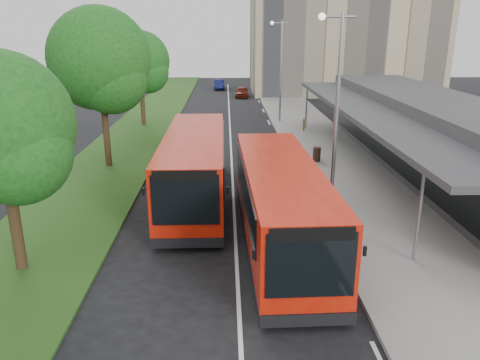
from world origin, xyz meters
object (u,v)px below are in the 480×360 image
object	(u,v)px
litter_bin	(317,154)
bollard	(304,124)
lamp_post_near	(335,101)
tree_far	(140,65)
tree_near	(1,134)
tree_mid	(100,65)
bus_second	(195,167)
car_far	(219,84)
car_near	(242,92)
bus_main	(280,205)
lamp_post_far	(280,65)

from	to	relation	value
litter_bin	bollard	xyz separation A→B (m)	(0.62, 8.60, 0.05)
lamp_post_near	tree_far	bearing A→B (deg)	120.29
tree_near	tree_mid	xyz separation A→B (m)	(-0.00, 12.00, 1.12)
bus_second	car_far	size ratio (longest dim) A/B	2.87
tree_near	car_near	distance (m)	41.42
tree_near	bus_main	distance (m)	9.25
tree_far	litter_bin	distance (m)	17.27
lamp_post_near	lamp_post_far	size ratio (longest dim) A/B	1.00
tree_near	tree_mid	size ratio (longest dim) A/B	0.80
tree_mid	car_far	size ratio (longest dim) A/B	2.31
tree_far	car_far	distance (m)	25.14
car_near	car_far	xyz separation A→B (m)	(-2.70, 7.74, 0.02)
lamp_post_far	bollard	xyz separation A→B (m)	(1.46, -4.06, -4.11)
lamp_post_far	car_near	size ratio (longest dim) A/B	2.26
bus_second	car_near	distance (m)	34.17
bollard	bus_main	bearing A→B (deg)	-101.64
litter_bin	car_near	xyz separation A→B (m)	(-3.39, 28.04, 0.04)
lamp_post_far	bus_main	bearing A→B (deg)	-96.16
tree_mid	lamp_post_near	xyz separation A→B (m)	(11.13, -7.05, -0.92)
tree_far	car_near	world-z (taller)	tree_far
tree_mid	lamp_post_near	world-z (taller)	tree_mid
tree_far	car_near	size ratio (longest dim) A/B	2.10
bus_second	litter_bin	xyz separation A→B (m)	(6.69, 5.96, -1.01)
bus_main	bollard	distance (m)	19.72
tree_near	bollard	bearing A→B (deg)	58.94
bus_second	litter_bin	distance (m)	9.01
car_far	bus_main	bearing A→B (deg)	-87.87
bollard	tree_far	bearing A→B (deg)	166.12
bus_main	car_far	world-z (taller)	bus_main
lamp_post_far	bus_second	size ratio (longest dim) A/B	0.74
lamp_post_near	bus_main	size ratio (longest dim) A/B	0.75
bollard	bus_second	bearing A→B (deg)	-116.66
lamp_post_far	bus_main	world-z (taller)	lamp_post_far
tree_far	car_near	distance (m)	18.92
tree_far	tree_near	bearing A→B (deg)	-90.00
tree_near	tree_mid	distance (m)	12.05
car_far	car_near	bearing A→B (deg)	-71.99
tree_near	lamp_post_near	xyz separation A→B (m)	(11.13, 4.95, 0.19)
bollard	tree_near	bearing A→B (deg)	-121.06
tree_near	litter_bin	xyz separation A→B (m)	(11.96, 12.29, -3.96)
tree_mid	tree_far	world-z (taller)	tree_mid
tree_near	car_far	distance (m)	48.59
bollard	car_far	bearing A→B (deg)	103.88
tree_far	lamp_post_near	xyz separation A→B (m)	(11.13, -19.05, -0.10)
litter_bin	car_far	bearing A→B (deg)	99.67
lamp_post_far	bus_main	xyz separation A→B (m)	(-2.52, -23.35, -3.18)
bus_main	car_near	distance (m)	38.74
car_near	car_far	distance (m)	8.20
bus_second	car_far	distance (m)	41.76
tree_mid	lamp_post_near	bearing A→B (deg)	-32.36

